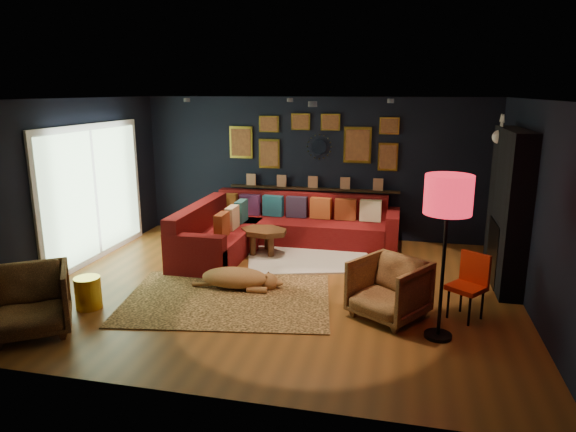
% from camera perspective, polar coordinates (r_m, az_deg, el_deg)
% --- Properties ---
extents(floor, '(6.50, 6.50, 0.00)m').
position_cam_1_polar(floor, '(7.34, -1.02, -7.88)').
color(floor, brown).
rests_on(floor, ground).
extents(room_walls, '(6.50, 6.50, 6.50)m').
position_cam_1_polar(room_walls, '(6.91, -1.08, 4.49)').
color(room_walls, black).
rests_on(room_walls, ground).
extents(sectional, '(3.41, 2.69, 0.86)m').
position_cam_1_polar(sectional, '(9.05, -2.07, -1.52)').
color(sectional, maroon).
rests_on(sectional, ground).
extents(ledge, '(3.20, 0.12, 0.04)m').
position_cam_1_polar(ledge, '(9.61, 2.79, 3.04)').
color(ledge, black).
rests_on(ledge, room_walls).
extents(gallery_wall, '(3.15, 0.04, 1.02)m').
position_cam_1_polar(gallery_wall, '(9.53, 2.81, 8.34)').
color(gallery_wall, gold).
rests_on(gallery_wall, room_walls).
extents(sunburst_mirror, '(0.47, 0.16, 0.47)m').
position_cam_1_polar(sunburst_mirror, '(9.52, 3.48, 7.68)').
color(sunburst_mirror, silver).
rests_on(sunburst_mirror, room_walls).
extents(fireplace, '(0.31, 1.60, 2.20)m').
position_cam_1_polar(fireplace, '(7.84, 23.17, 0.23)').
color(fireplace, black).
rests_on(fireplace, ground).
extents(deer_head, '(0.50, 0.28, 0.45)m').
position_cam_1_polar(deer_head, '(8.19, 23.58, 8.04)').
color(deer_head, white).
rests_on(deer_head, fireplace).
extents(sliding_door, '(0.06, 2.80, 2.20)m').
position_cam_1_polar(sliding_door, '(8.85, -20.73, 2.41)').
color(sliding_door, white).
rests_on(sliding_door, ground).
extents(ceiling_spots, '(3.30, 2.50, 0.06)m').
position_cam_1_polar(ceiling_spots, '(7.60, 0.37, 12.66)').
color(ceiling_spots, black).
rests_on(ceiling_spots, room_walls).
extents(shag_rug, '(2.34, 1.97, 0.03)m').
position_cam_1_polar(shag_rug, '(8.49, 2.39, -4.74)').
color(shag_rug, beige).
rests_on(shag_rug, ground).
extents(leopard_rug, '(2.97, 2.33, 0.02)m').
position_cam_1_polar(leopard_rug, '(6.97, -6.74, -9.11)').
color(leopard_rug, tan).
rests_on(leopard_rug, ground).
extents(coffee_table, '(0.94, 0.78, 0.41)m').
position_cam_1_polar(coffee_table, '(8.65, -2.68, -2.00)').
color(coffee_table, brown).
rests_on(coffee_table, shag_rug).
extents(pouf, '(0.46, 0.46, 0.30)m').
position_cam_1_polar(pouf, '(8.90, -4.79, -2.78)').
color(pouf, maroon).
rests_on(pouf, shag_rug).
extents(armchair_left, '(1.11, 1.10, 0.84)m').
position_cam_1_polar(armchair_left, '(6.57, -26.74, -8.16)').
color(armchair_left, '#C58447').
rests_on(armchair_left, ground).
extents(armchair_right, '(1.05, 1.04, 0.81)m').
position_cam_1_polar(armchair_right, '(6.39, 11.16, -7.66)').
color(armchair_right, '#C58447').
rests_on(armchair_right, ground).
extents(gold_stool, '(0.33, 0.33, 0.41)m').
position_cam_1_polar(gold_stool, '(7.08, -21.32, -7.94)').
color(gold_stool, gold).
rests_on(gold_stool, ground).
extents(orange_chair, '(0.53, 0.53, 0.81)m').
position_cam_1_polar(orange_chair, '(6.62, 19.57, -6.78)').
color(orange_chair, black).
rests_on(orange_chair, ground).
extents(floor_lamp, '(0.51, 0.51, 1.85)m').
position_cam_1_polar(floor_lamp, '(5.68, 17.36, 1.58)').
color(floor_lamp, black).
rests_on(floor_lamp, ground).
extents(dog, '(1.33, 0.73, 0.41)m').
position_cam_1_polar(dog, '(7.24, -5.91, -6.42)').
color(dog, '#C17C46').
rests_on(dog, leopard_rug).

